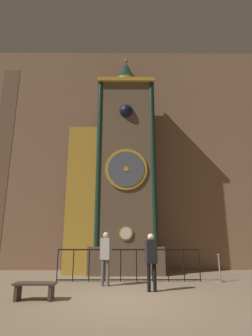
# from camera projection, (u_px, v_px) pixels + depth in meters

# --- Properties ---
(ground_plane) EXTENTS (28.00, 28.00, 0.00)m
(ground_plane) POSITION_uv_depth(u_px,v_px,m) (124.00, 301.00, 6.83)
(ground_plane) COLOR #847056
(cathedral_back_wall) EXTENTS (24.00, 0.32, 12.27)m
(cathedral_back_wall) POSITION_uv_depth(u_px,v_px,m) (123.00, 151.00, 14.37)
(cathedral_back_wall) COLOR #846047
(cathedral_back_wall) RESTS_ON ground_plane
(clock_tower) EXTENTS (4.38, 1.78, 10.95)m
(clock_tower) POSITION_uv_depth(u_px,v_px,m) (117.00, 174.00, 12.67)
(clock_tower) COLOR brown
(clock_tower) RESTS_ON ground_plane
(railing_fence) EXTENTS (5.34, 0.05, 1.15)m
(railing_fence) POSITION_uv_depth(u_px,v_px,m) (129.00, 263.00, 9.77)
(railing_fence) COLOR black
(railing_fence) RESTS_ON ground_plane
(visitor_near) EXTENTS (0.39, 0.31, 1.76)m
(visitor_near) POSITION_uv_depth(u_px,v_px,m) (106.00, 253.00, 9.03)
(visitor_near) COLOR #58554F
(visitor_near) RESTS_ON ground_plane
(visitor_far) EXTENTS (0.38, 0.29, 1.70)m
(visitor_far) POSITION_uv_depth(u_px,v_px,m) (151.00, 256.00, 8.14)
(visitor_far) COLOR black
(visitor_far) RESTS_ON ground_plane
(stanchion_post) EXTENTS (0.28, 0.28, 0.98)m
(stanchion_post) POSITION_uv_depth(u_px,v_px,m) (220.00, 273.00, 9.62)
(stanchion_post) COLOR gray
(stanchion_post) RESTS_ON ground_plane
(visitor_bench) EXTENTS (1.10, 0.40, 0.44)m
(visitor_bench) POSITION_uv_depth(u_px,v_px,m) (35.00, 288.00, 6.92)
(visitor_bench) COLOR #423328
(visitor_bench) RESTS_ON ground_plane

